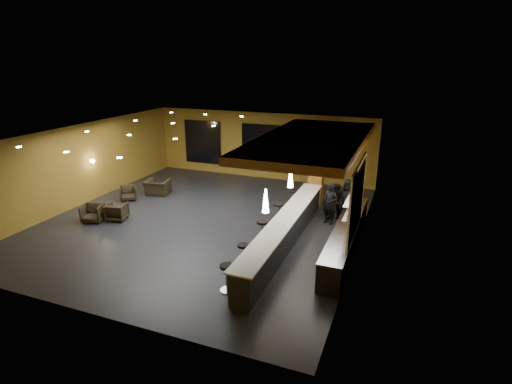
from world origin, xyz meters
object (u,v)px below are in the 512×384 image
(bar_counter, at_px, (285,233))
(staff_c, at_px, (347,199))
(column, at_px, (317,165))
(armchair_a, at_px, (93,213))
(armchair_c, at_px, (128,193))
(prep_counter, at_px, (346,238))
(staff_b, at_px, (337,202))
(armchair_d, at_px, (158,187))
(bar_stool_1, at_px, (243,252))
(armchair_b, at_px, (117,212))
(bar_stool_4, at_px, (293,197))
(pendant_1, at_px, (291,177))
(bar_stool_3, at_px, (278,211))
(pendant_0, at_px, (266,201))
(staff_a, at_px, (330,204))
(bar_stool_0, at_px, (227,274))
(bar_stool_2, at_px, (262,229))
(pendant_2, at_px, (309,160))

(bar_counter, height_order, staff_c, staff_c)
(column, xyz_separation_m, armchair_a, (-7.77, -5.27, -1.40))
(staff_c, height_order, armchair_c, staff_c)
(prep_counter, relative_size, staff_b, 3.92)
(armchair_c, xyz_separation_m, armchair_d, (0.82, 1.14, 0.02))
(staff_b, distance_m, bar_stool_1, 5.18)
(armchair_b, height_order, bar_stool_4, bar_stool_4)
(pendant_1, bearing_deg, bar_stool_3, 122.94)
(pendant_0, distance_m, armchair_c, 9.23)
(prep_counter, relative_size, armchair_b, 7.87)
(staff_a, relative_size, bar_stool_0, 2.04)
(armchair_d, bearing_deg, bar_stool_1, 132.71)
(staff_b, bearing_deg, bar_stool_2, -133.14)
(bar_counter, relative_size, bar_stool_2, 10.09)
(bar_stool_2, bearing_deg, bar_stool_1, -88.55)
(bar_counter, height_order, prep_counter, bar_counter)
(prep_counter, xyz_separation_m, column, (-2.00, 4.10, 1.32))
(staff_b, height_order, bar_stool_4, staff_b)
(armchair_a, distance_m, bar_stool_3, 7.35)
(armchair_a, xyz_separation_m, armchair_d, (0.49, 3.73, -0.00))
(armchair_b, height_order, armchair_c, armchair_b)
(staff_a, height_order, bar_stool_0, staff_a)
(armchair_a, bearing_deg, staff_c, 2.69)
(pendant_0, xyz_separation_m, bar_stool_1, (-0.80, 0.19, -1.88))
(armchair_a, bearing_deg, prep_counter, -13.43)
(pendant_1, height_order, bar_stool_1, pendant_1)
(pendant_2, distance_m, armchair_b, 7.94)
(bar_stool_1, distance_m, bar_stool_2, 1.82)
(staff_a, distance_m, staff_b, 0.48)
(pendant_1, bearing_deg, armchair_d, 160.57)
(bar_counter, distance_m, staff_a, 2.74)
(staff_b, bearing_deg, armchair_b, -167.07)
(pendant_2, distance_m, armchair_d, 7.55)
(staff_b, relative_size, bar_stool_4, 1.83)
(pendant_2, height_order, armchair_b, pendant_2)
(armchair_b, bearing_deg, column, -159.82)
(bar_stool_1, bearing_deg, pendant_1, 70.98)
(pendant_1, xyz_separation_m, bar_stool_3, (-0.85, 1.32, -1.83))
(pendant_2, bearing_deg, bar_stool_2, -105.71)
(staff_b, relative_size, bar_stool_3, 1.87)
(staff_c, bearing_deg, armchair_b, -164.82)
(armchair_c, height_order, bar_stool_4, bar_stool_4)
(armchair_b, xyz_separation_m, armchair_d, (-0.29, 3.25, 0.00))
(pendant_1, relative_size, bar_stool_1, 0.95)
(bar_counter, bearing_deg, armchair_d, 157.15)
(bar_stool_0, xyz_separation_m, bar_stool_3, (-0.18, 5.09, 0.00))
(staff_a, distance_m, armchair_d, 8.35)
(pendant_0, bearing_deg, armchair_d, 145.16)
(armchair_a, relative_size, bar_stool_3, 0.95)
(column, distance_m, bar_stool_3, 3.16)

